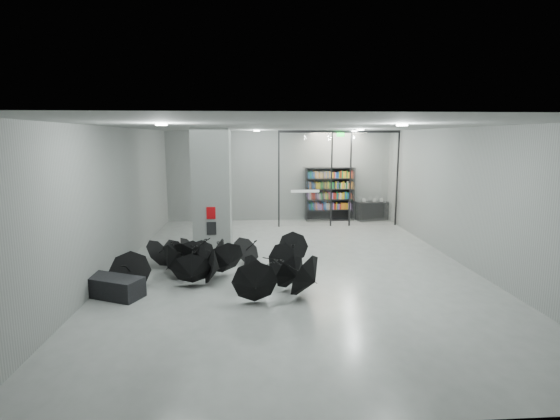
{
  "coord_description": "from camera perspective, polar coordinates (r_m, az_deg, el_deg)",
  "views": [
    {
      "loc": [
        -1.13,
        -11.87,
        3.71
      ],
      "look_at": [
        -0.3,
        1.5,
        1.4
      ],
      "focal_mm": 27.04,
      "sensor_mm": 36.0,
      "label": 1
    }
  ],
  "objects": [
    {
      "name": "exit_sign",
      "position": [
        17.53,
        8.19,
        10.04
      ],
      "size": [
        0.3,
        0.06,
        0.15
      ],
      "primitive_type": "cube",
      "color": "#0CE533",
      "rests_on": "room"
    },
    {
      "name": "bench",
      "position": [
        10.85,
        -21.76,
        -9.61
      ],
      "size": [
        1.61,
        1.19,
        0.47
      ],
      "primitive_type": "cube",
      "rotation": [
        0.0,
        0.0,
        -0.43
      ],
      "color": "black",
      "rests_on": "ground"
    },
    {
      "name": "glass_partition",
      "position": [
        17.79,
        7.91,
        4.76
      ],
      "size": [
        5.06,
        0.08,
        4.0
      ],
      "color": "silver",
      "rests_on": "ground"
    },
    {
      "name": "room",
      "position": [
        11.95,
        1.89,
        5.62
      ],
      "size": [
        14.0,
        14.02,
        4.01
      ],
      "color": "gray",
      "rests_on": "ground"
    },
    {
      "name": "bookshelf",
      "position": [
        19.09,
        6.74,
        2.16
      ],
      "size": [
        2.2,
        0.53,
        2.4
      ],
      "primitive_type": null,
      "rotation": [
        0.0,
        0.0,
        0.04
      ],
      "color": "black",
      "rests_on": "ground"
    },
    {
      "name": "column",
      "position": [
        14.04,
        -9.14,
        2.67
      ],
      "size": [
        1.2,
        1.2,
        4.0
      ],
      "primitive_type": "cube",
      "color": "slate",
      "rests_on": "ground"
    },
    {
      "name": "umbrella_cluster",
      "position": [
        11.42,
        -8.5,
        -7.64
      ],
      "size": [
        5.66,
        4.54,
        1.31
      ],
      "color": "black",
      "rests_on": "ground"
    },
    {
      "name": "shop_counter",
      "position": [
        19.55,
        12.31,
        -0.12
      ],
      "size": [
        1.51,
        0.91,
        0.85
      ],
      "primitive_type": "cube",
      "rotation": [
        0.0,
        0.0,
        0.26
      ],
      "color": "black",
      "rests_on": "ground"
    },
    {
      "name": "fire_cabinet",
      "position": [
        13.53,
        -9.31,
        -0.39
      ],
      "size": [
        0.28,
        0.04,
        0.38
      ],
      "primitive_type": "cube",
      "color": "#A50A07",
      "rests_on": "column"
    },
    {
      "name": "info_panel",
      "position": [
        13.62,
        -9.25,
        -2.46
      ],
      "size": [
        0.3,
        0.03,
        0.42
      ],
      "primitive_type": "cube",
      "color": "black",
      "rests_on": "column"
    }
  ]
}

